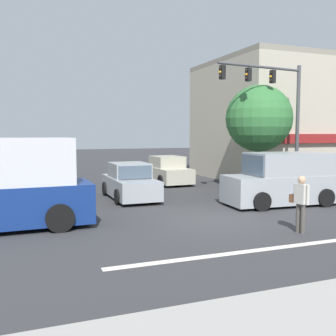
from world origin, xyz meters
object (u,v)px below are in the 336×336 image
(street_tree, at_px, (259,119))
(van_crossing_leftbound, at_px, (283,180))
(sedan_waiting_far, at_px, (166,171))
(utility_pole_far_right, at_px, (256,116))
(sedan_crossing_rightbound, at_px, (130,183))
(box_truck_parked_curbside, at_px, (3,188))
(traffic_light_mast, at_px, (278,104))
(pedestrian_mid_crossing, at_px, (301,200))

(street_tree, xyz_separation_m, van_crossing_leftbound, (-1.45, -3.95, -2.62))
(van_crossing_leftbound, bearing_deg, sedan_waiting_far, 103.82)
(street_tree, relative_size, van_crossing_leftbound, 1.13)
(street_tree, xyz_separation_m, utility_pole_far_right, (1.81, 2.97, 0.28))
(sedan_crossing_rightbound, height_order, sedan_waiting_far, same)
(sedan_crossing_rightbound, height_order, box_truck_parked_curbside, box_truck_parked_curbside)
(traffic_light_mast, bearing_deg, street_tree, 105.00)
(sedan_crossing_rightbound, xyz_separation_m, sedan_waiting_far, (3.41, 4.39, 0.00))
(pedestrian_mid_crossing, bearing_deg, street_tree, 63.95)
(sedan_waiting_far, xyz_separation_m, pedestrian_mid_crossing, (-0.42, -11.98, 0.24))
(sedan_crossing_rightbound, bearing_deg, van_crossing_leftbound, -34.22)
(street_tree, xyz_separation_m, box_truck_parked_curbside, (-11.89, -4.31, -2.37))
(street_tree, height_order, pedestrian_mid_crossing, street_tree)
(box_truck_parked_curbside, xyz_separation_m, pedestrian_mid_crossing, (8.05, -3.56, -0.30))
(sedan_waiting_far, bearing_deg, pedestrian_mid_crossing, -92.00)
(traffic_light_mast, distance_m, box_truck_parked_curbside, 12.97)
(sedan_waiting_far, relative_size, box_truck_parked_curbside, 0.74)
(sedan_waiting_far, bearing_deg, traffic_light_mast, -54.53)
(sedan_crossing_rightbound, xyz_separation_m, box_truck_parked_curbside, (-5.05, -4.03, 0.54))
(box_truck_parked_curbside, bearing_deg, sedan_crossing_rightbound, 38.59)
(van_crossing_leftbound, relative_size, sedan_waiting_far, 1.13)
(sedan_crossing_rightbound, bearing_deg, utility_pole_far_right, 20.58)
(utility_pole_far_right, relative_size, van_crossing_leftbound, 1.59)
(street_tree, height_order, van_crossing_leftbound, street_tree)
(van_crossing_leftbound, relative_size, pedestrian_mid_crossing, 2.82)
(utility_pole_far_right, xyz_separation_m, van_crossing_leftbound, (-3.25, -6.91, -2.89))
(street_tree, distance_m, pedestrian_mid_crossing, 9.16)
(traffic_light_mast, height_order, sedan_waiting_far, traffic_light_mast)
(box_truck_parked_curbside, bearing_deg, pedestrian_mid_crossing, -23.86)
(van_crossing_leftbound, height_order, sedan_crossing_rightbound, van_crossing_leftbound)
(sedan_crossing_rightbound, bearing_deg, traffic_light_mast, -6.72)
(sedan_crossing_rightbound, xyz_separation_m, pedestrian_mid_crossing, (2.99, -7.59, 0.24))
(utility_pole_far_right, relative_size, sedan_crossing_rightbound, 1.82)
(sedan_waiting_far, height_order, box_truck_parked_curbside, box_truck_parked_curbside)
(sedan_waiting_far, bearing_deg, street_tree, -50.17)
(box_truck_parked_curbside, bearing_deg, sedan_waiting_far, 44.87)
(utility_pole_far_right, bearing_deg, traffic_light_mast, -110.23)
(box_truck_parked_curbside, height_order, pedestrian_mid_crossing, box_truck_parked_curbside)
(sedan_waiting_far, xyz_separation_m, box_truck_parked_curbside, (-8.46, -8.43, 0.54))
(street_tree, distance_m, utility_pole_far_right, 3.48)
(traffic_light_mast, height_order, van_crossing_leftbound, traffic_light_mast)
(sedan_crossing_rightbound, bearing_deg, sedan_waiting_far, 52.17)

